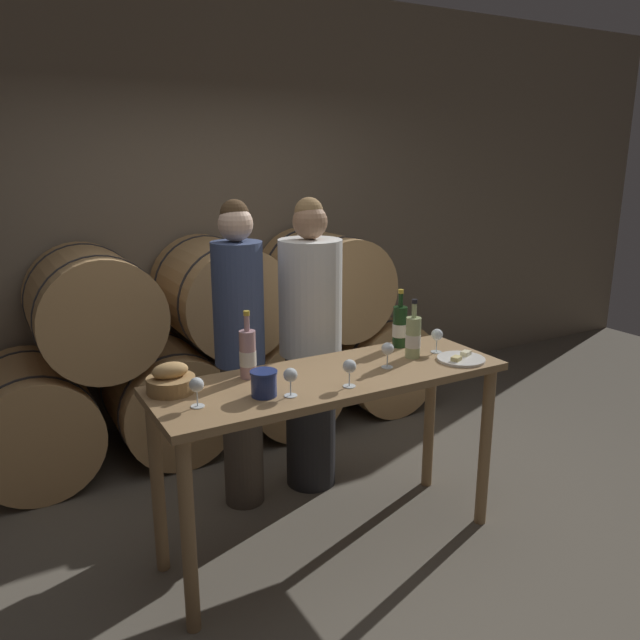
# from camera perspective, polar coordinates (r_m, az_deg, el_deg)

# --- Properties ---
(ground_plane) EXTENTS (10.00, 10.00, 0.00)m
(ground_plane) POSITION_cam_1_polar(r_m,az_deg,el_deg) (3.52, 1.01, -19.74)
(ground_plane) COLOR #665E51
(stone_wall_back) EXTENTS (10.00, 0.12, 3.20)m
(stone_wall_back) POSITION_cam_1_polar(r_m,az_deg,el_deg) (4.85, -11.81, 9.90)
(stone_wall_back) COLOR gray
(stone_wall_back) RESTS_ON ground_plane
(barrel_stack) EXTENTS (3.31, 0.87, 1.44)m
(barrel_stack) POSITION_cam_1_polar(r_m,az_deg,el_deg) (4.51, -9.01, -2.47)
(barrel_stack) COLOR tan
(barrel_stack) RESTS_ON ground_plane
(tasting_table) EXTENTS (1.78, 0.59, 0.95)m
(tasting_table) POSITION_cam_1_polar(r_m,az_deg,el_deg) (3.13, 1.08, -7.49)
(tasting_table) COLOR #99754C
(tasting_table) RESTS_ON ground_plane
(person_left) EXTENTS (0.28, 0.28, 1.77)m
(person_left) POSITION_cam_1_polar(r_m,az_deg,el_deg) (3.52, -7.33, -2.95)
(person_left) COLOR #4C4238
(person_left) RESTS_ON ground_plane
(person_right) EXTENTS (0.37, 0.37, 1.77)m
(person_right) POSITION_cam_1_polar(r_m,az_deg,el_deg) (3.71, -0.88, -2.39)
(person_right) COLOR #232326
(person_right) RESTS_ON ground_plane
(wine_bottle_red) EXTENTS (0.08, 0.08, 0.33)m
(wine_bottle_red) POSITION_cam_1_polar(r_m,az_deg,el_deg) (3.51, 7.31, -0.60)
(wine_bottle_red) COLOR #193819
(wine_bottle_red) RESTS_ON tasting_table
(wine_bottle_white) EXTENTS (0.08, 0.08, 0.32)m
(wine_bottle_white) POSITION_cam_1_polar(r_m,az_deg,el_deg) (3.33, 8.51, -1.57)
(wine_bottle_white) COLOR #ADBC7F
(wine_bottle_white) RESTS_ON tasting_table
(wine_bottle_rose) EXTENTS (0.08, 0.08, 0.33)m
(wine_bottle_rose) POSITION_cam_1_polar(r_m,az_deg,el_deg) (3.02, -6.62, -3.11)
(wine_bottle_rose) COLOR #BC8E93
(wine_bottle_rose) RESTS_ON tasting_table
(blue_crock) EXTENTS (0.12, 0.12, 0.12)m
(blue_crock) POSITION_cam_1_polar(r_m,az_deg,el_deg) (2.80, -5.15, -5.69)
(blue_crock) COLOR navy
(blue_crock) RESTS_ON tasting_table
(bread_basket) EXTENTS (0.22, 0.22, 0.14)m
(bread_basket) POSITION_cam_1_polar(r_m,az_deg,el_deg) (2.93, -13.48, -5.42)
(bread_basket) COLOR #A87F4C
(bread_basket) RESTS_ON tasting_table
(cheese_plate) EXTENTS (0.25, 0.25, 0.04)m
(cheese_plate) POSITION_cam_1_polar(r_m,az_deg,el_deg) (3.36, 12.77, -3.47)
(cheese_plate) COLOR white
(cheese_plate) RESTS_ON tasting_table
(wine_glass_far_left) EXTENTS (0.06, 0.06, 0.13)m
(wine_glass_far_left) POSITION_cam_1_polar(r_m,az_deg,el_deg) (2.72, -11.22, -5.94)
(wine_glass_far_left) COLOR white
(wine_glass_far_left) RESTS_ON tasting_table
(wine_glass_left) EXTENTS (0.06, 0.06, 0.13)m
(wine_glass_left) POSITION_cam_1_polar(r_m,az_deg,el_deg) (2.78, -2.72, -5.15)
(wine_glass_left) COLOR white
(wine_glass_left) RESTS_ON tasting_table
(wine_glass_center) EXTENTS (0.06, 0.06, 0.13)m
(wine_glass_center) POSITION_cam_1_polar(r_m,az_deg,el_deg) (2.89, 2.72, -4.35)
(wine_glass_center) COLOR white
(wine_glass_center) RESTS_ON tasting_table
(wine_glass_right) EXTENTS (0.06, 0.06, 0.13)m
(wine_glass_right) POSITION_cam_1_polar(r_m,az_deg,el_deg) (3.16, 6.20, -2.72)
(wine_glass_right) COLOR white
(wine_glass_right) RESTS_ON tasting_table
(wine_glass_far_right) EXTENTS (0.06, 0.06, 0.13)m
(wine_glass_far_right) POSITION_cam_1_polar(r_m,az_deg,el_deg) (3.44, 10.65, -1.42)
(wine_glass_far_right) COLOR white
(wine_glass_far_right) RESTS_ON tasting_table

